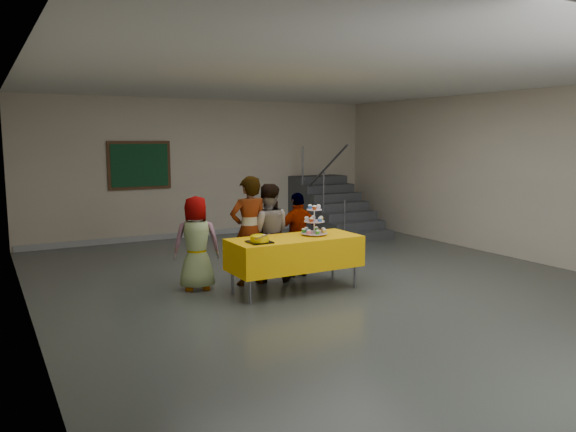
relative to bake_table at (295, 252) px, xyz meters
name	(u,v)px	position (x,y,z in m)	size (l,w,h in m)	color
room_shell	(332,140)	(0.59, -0.03, 1.57)	(10.00, 10.04, 3.02)	#4C514C
bake_table	(295,252)	(0.00, 0.00, 0.00)	(1.88, 0.78, 0.77)	#595960
cupcake_stand	(314,224)	(0.34, 0.03, 0.38)	(0.38, 0.38, 0.44)	silver
bear_cake	(259,238)	(-0.61, -0.12, 0.27)	(0.32, 0.36, 0.12)	black
schoolchild_a	(197,243)	(-1.19, 0.74, 0.12)	(0.66, 0.43, 1.35)	slate
schoolchild_b	(249,231)	(-0.42, 0.62, 0.25)	(0.59, 0.39, 1.61)	slate
schoolchild_c	(268,233)	(-0.08, 0.69, 0.19)	(0.72, 0.56, 1.48)	slate
schoolchild_d	(299,235)	(0.48, 0.72, 0.10)	(0.77, 0.32, 1.32)	#5C5C65
staircase	(330,210)	(3.29, 4.08, -0.07)	(1.30, 2.40, 2.04)	#424447
noticeboard	(140,165)	(-0.90, 4.91, 1.04)	(1.30, 0.05, 1.00)	#472B16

